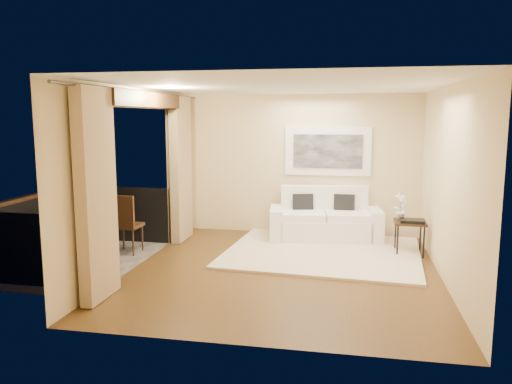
% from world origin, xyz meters
% --- Properties ---
extents(floor, '(5.00, 5.00, 0.00)m').
position_xyz_m(floor, '(0.00, 0.00, 0.00)').
color(floor, brown).
rests_on(floor, ground).
extents(room_shell, '(5.00, 6.40, 5.00)m').
position_xyz_m(room_shell, '(-2.13, 0.00, 2.52)').
color(room_shell, white).
rests_on(room_shell, ground).
extents(balcony, '(1.81, 2.60, 1.17)m').
position_xyz_m(balcony, '(-3.31, 0.00, 0.18)').
color(balcony, '#605B56').
rests_on(balcony, ground).
extents(curtains, '(0.16, 4.80, 2.64)m').
position_xyz_m(curtains, '(-2.11, 0.00, 1.34)').
color(curtains, tan).
rests_on(curtains, ground).
extents(artwork, '(1.62, 0.07, 0.92)m').
position_xyz_m(artwork, '(0.50, 2.46, 1.62)').
color(artwork, white).
rests_on(artwork, room_shell).
extents(rug, '(3.34, 2.97, 0.04)m').
position_xyz_m(rug, '(0.52, 1.10, 0.02)').
color(rug, '#F1DFC2').
rests_on(rug, floor).
extents(sofa, '(2.12, 1.12, 0.97)m').
position_xyz_m(sofa, '(0.49, 2.09, 0.34)').
color(sofa, white).
rests_on(sofa, floor).
extents(side_table, '(0.53, 0.53, 0.56)m').
position_xyz_m(side_table, '(1.93, 1.31, 0.50)').
color(side_table, '#321E10').
rests_on(side_table, floor).
extents(tray, '(0.40, 0.31, 0.05)m').
position_xyz_m(tray, '(1.96, 1.22, 0.58)').
color(tray, black).
rests_on(tray, side_table).
extents(orchid, '(0.30, 0.30, 0.48)m').
position_xyz_m(orchid, '(1.78, 1.42, 0.80)').
color(orchid, white).
rests_on(orchid, side_table).
extents(bistro_table, '(0.73, 0.73, 0.69)m').
position_xyz_m(bistro_table, '(-3.25, 0.37, 0.61)').
color(bistro_table, '#321E10').
rests_on(bistro_table, balcony).
extents(balcony_chair_far, '(0.44, 0.45, 1.00)m').
position_xyz_m(balcony_chair_far, '(-2.71, 0.42, 0.58)').
color(balcony_chair_far, '#321E10').
rests_on(balcony_chair_far, balcony).
extents(balcony_chair_near, '(0.48, 0.48, 0.88)m').
position_xyz_m(balcony_chair_near, '(-3.05, -0.24, 0.51)').
color(balcony_chair_near, '#321E10').
rests_on(balcony_chair_near, balcony).
extents(ice_bucket, '(0.18, 0.18, 0.20)m').
position_xyz_m(ice_bucket, '(-3.44, 0.48, 0.79)').
color(ice_bucket, silver).
rests_on(ice_bucket, bistro_table).
extents(candle, '(0.06, 0.06, 0.07)m').
position_xyz_m(candle, '(-3.15, 0.54, 0.73)').
color(candle, red).
rests_on(candle, bistro_table).
extents(vase, '(0.04, 0.04, 0.18)m').
position_xyz_m(vase, '(-3.27, 0.15, 0.78)').
color(vase, silver).
rests_on(vase, bistro_table).
extents(glass_a, '(0.06, 0.06, 0.12)m').
position_xyz_m(glass_a, '(-3.10, 0.32, 0.75)').
color(glass_a, white).
rests_on(glass_a, bistro_table).
extents(glass_b, '(0.06, 0.06, 0.12)m').
position_xyz_m(glass_b, '(-3.07, 0.40, 0.75)').
color(glass_b, silver).
rests_on(glass_b, bistro_table).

